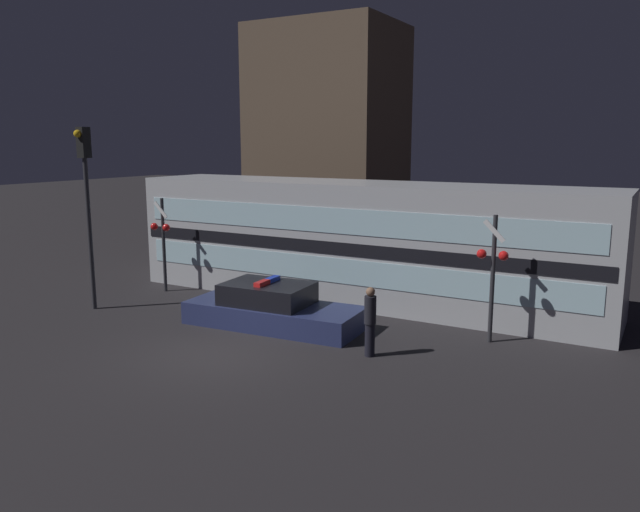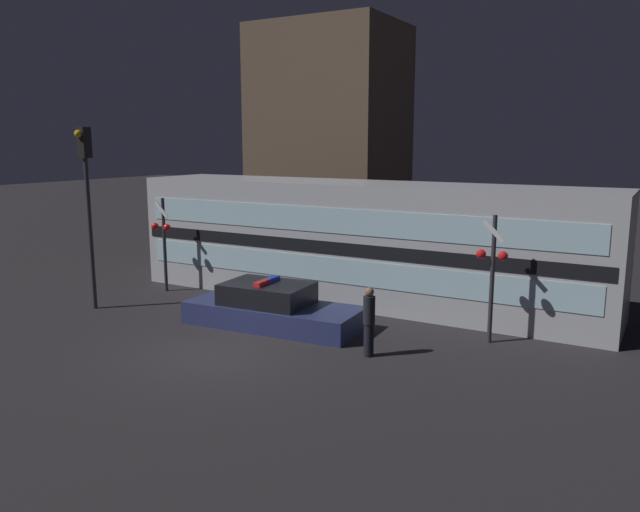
# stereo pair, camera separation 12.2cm
# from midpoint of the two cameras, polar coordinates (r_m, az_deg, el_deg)

# --- Properties ---
(ground_plane) EXTENTS (120.00, 120.00, 0.00)m
(ground_plane) POSITION_cam_midpoint_polar(r_m,az_deg,el_deg) (15.65, -9.41, -8.66)
(ground_plane) COLOR #262326
(train) EXTENTS (15.65, 3.01, 3.80)m
(train) POSITION_cam_midpoint_polar(r_m,az_deg,el_deg) (20.11, 3.49, 1.32)
(train) COLOR #B7BABF
(train) RESTS_ON ground_plane
(police_car) EXTENTS (5.06, 2.23, 1.32)m
(police_car) POSITION_cam_midpoint_polar(r_m,az_deg,el_deg) (17.49, -4.60, -4.85)
(police_car) COLOR navy
(police_car) RESTS_ON ground_plane
(pedestrian) EXTENTS (0.29, 0.29, 1.70)m
(pedestrian) POSITION_cam_midpoint_polar(r_m,az_deg,el_deg) (14.96, 4.37, -5.94)
(pedestrian) COLOR black
(pedestrian) RESTS_ON ground_plane
(crossing_signal_near) EXTENTS (0.79, 0.31, 3.29)m
(crossing_signal_near) POSITION_cam_midpoint_polar(r_m,az_deg,el_deg) (16.22, 15.29, -1.08)
(crossing_signal_near) COLOR #2D2D33
(crossing_signal_near) RESTS_ON ground_plane
(crossing_signal_far) EXTENTS (0.79, 0.31, 3.20)m
(crossing_signal_far) POSITION_cam_midpoint_polar(r_m,az_deg,el_deg) (21.80, -14.38, 1.73)
(crossing_signal_far) COLOR #2D2D33
(crossing_signal_far) RESTS_ON ground_plane
(traffic_light_corner) EXTENTS (0.30, 0.46, 5.50)m
(traffic_light_corner) POSITION_cam_midpoint_polar(r_m,az_deg,el_deg) (19.94, -20.75, 5.92)
(traffic_light_corner) COLOR #2D2D33
(traffic_light_corner) RESTS_ON ground_plane
(building_left) EXTENTS (6.49, 5.06, 10.39)m
(building_left) POSITION_cam_midpoint_polar(r_m,az_deg,el_deg) (30.14, 0.59, 10.65)
(building_left) COLOR brown
(building_left) RESTS_ON ground_plane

